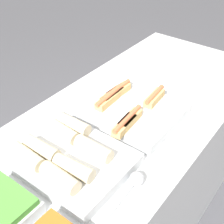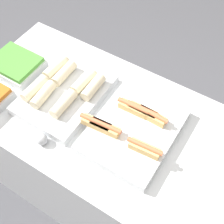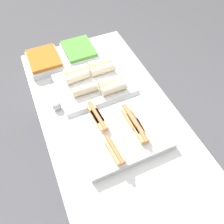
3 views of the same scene
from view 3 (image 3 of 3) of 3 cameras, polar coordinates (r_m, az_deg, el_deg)
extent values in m
plane|color=#4C4C51|center=(2.04, 1.46, -18.58)|extent=(12.00, 12.00, 0.00)
cube|color=silver|center=(1.62, 1.79, -14.00)|extent=(1.84, 0.79, 0.87)
cube|color=silver|center=(1.21, 2.25, -5.65)|extent=(0.37, 0.48, 0.05)
cube|color=tan|center=(1.23, -4.33, -0.64)|extent=(0.15, 0.06, 0.04)
cylinder|color=#D66B42|center=(1.22, -4.38, -0.09)|extent=(0.16, 0.04, 0.02)
cube|color=tan|center=(1.18, 7.14, -4.99)|extent=(0.14, 0.05, 0.04)
cylinder|color=#D66B42|center=(1.16, 7.24, -4.48)|extent=(0.16, 0.03, 0.02)
cube|color=tan|center=(1.21, -3.37, -2.19)|extent=(0.15, 0.06, 0.04)
cylinder|color=#D66B42|center=(1.19, -3.42, -1.65)|extent=(0.16, 0.04, 0.02)
cube|color=tan|center=(1.22, 4.80, -1.52)|extent=(0.14, 0.05, 0.04)
cylinder|color=#D66B42|center=(1.20, 4.86, -0.97)|extent=(0.16, 0.03, 0.02)
cube|color=tan|center=(1.20, 6.11, -3.09)|extent=(0.14, 0.05, 0.04)
cylinder|color=#D66B42|center=(1.18, 6.20, -2.56)|extent=(0.16, 0.03, 0.02)
cube|color=tan|center=(1.11, 0.68, -10.25)|extent=(0.15, 0.06, 0.04)
cylinder|color=#D66B42|center=(1.10, 0.69, -9.80)|extent=(0.16, 0.04, 0.02)
cube|color=silver|center=(1.44, -4.57, 7.08)|extent=(0.35, 0.48, 0.05)
cylinder|color=beige|center=(1.42, -8.97, 9.03)|extent=(0.07, 0.16, 0.05)
cylinder|color=beige|center=(1.50, -3.20, 12.56)|extent=(0.06, 0.16, 0.05)
cylinder|color=beige|center=(1.34, -7.10, 5.88)|extent=(0.05, 0.16, 0.05)
cylinder|color=beige|center=(1.46, -2.66, 11.00)|extent=(0.06, 0.16, 0.05)
cylinder|color=beige|center=(1.47, -9.45, 10.65)|extent=(0.06, 0.16, 0.05)
cylinder|color=beige|center=(1.34, 0.38, 6.24)|extent=(0.06, 0.16, 0.05)
cylinder|color=beige|center=(1.38, -0.44, 7.97)|extent=(0.07, 0.16, 0.05)
cube|color=silver|center=(1.66, -17.14, 12.32)|extent=(0.27, 0.22, 0.05)
cube|color=#B7601E|center=(1.64, -17.46, 13.28)|extent=(0.24, 0.20, 0.02)
cube|color=silver|center=(1.69, -8.53, 15.06)|extent=(0.27, 0.22, 0.05)
cube|color=#4C9338|center=(1.66, -8.69, 16.05)|extent=(0.24, 0.20, 0.02)
cylinder|color=#B2B5BA|center=(1.44, -15.13, 3.85)|extent=(0.20, 0.02, 0.01)
sphere|color=#B2B5BA|center=(1.36, -14.30, 1.55)|extent=(0.06, 0.06, 0.06)
camera|label=1|loc=(1.58, -47.61, 35.26)|focal=50.00mm
camera|label=2|loc=(0.52, -107.76, 13.99)|focal=50.00mm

